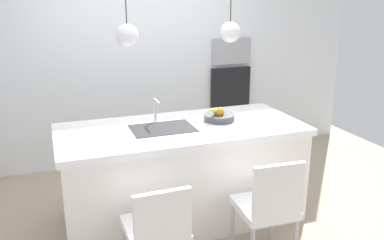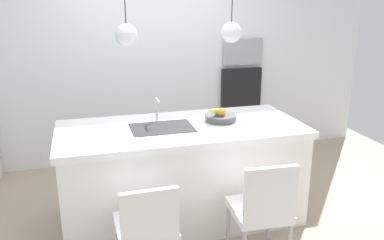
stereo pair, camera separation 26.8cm
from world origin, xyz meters
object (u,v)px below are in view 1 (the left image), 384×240
chair_middle (268,205)px  fruit_bowl (219,116)px  microwave (231,51)px  oven (230,88)px  chair_near (157,229)px

chair_middle → fruit_bowl: bearing=91.5°
microwave → fruit_bowl: bearing=-118.7°
oven → chair_near: size_ratio=0.67×
chair_middle → microwave: bearing=71.7°
oven → microwave: bearing=0.0°
oven → chair_middle: size_ratio=0.62×
microwave → oven: microwave is taller
fruit_bowl → chair_middle: size_ratio=0.33×
fruit_bowl → chair_middle: bearing=-88.5°
microwave → chair_near: bearing=-124.9°
fruit_bowl → microwave: (0.84, 1.53, 0.39)m
chair_middle → oven: bearing=71.7°
oven → chair_near: (-1.71, -2.44, -0.39)m
fruit_bowl → chair_middle: (0.02, -0.92, -0.47)m
microwave → chair_middle: 2.72m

